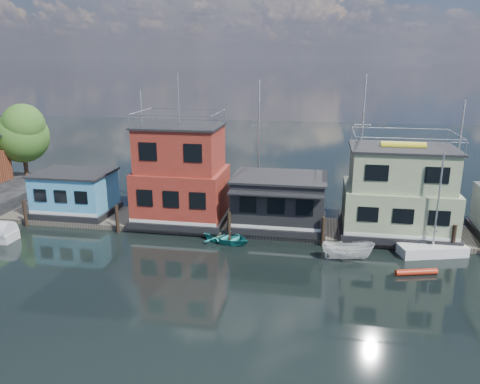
% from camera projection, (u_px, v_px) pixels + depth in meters
% --- Properties ---
extents(ground, '(160.00, 160.00, 0.00)m').
position_uv_depth(ground, '(267.00, 304.00, 26.24)').
color(ground, black).
rests_on(ground, ground).
extents(dock, '(48.00, 5.00, 0.40)m').
position_uv_depth(dock, '(285.00, 228.00, 37.54)').
color(dock, '#595147').
rests_on(dock, ground).
extents(houseboat_blue, '(6.40, 4.90, 3.66)m').
position_uv_depth(houseboat_blue, '(75.00, 193.00, 40.01)').
color(houseboat_blue, black).
rests_on(houseboat_blue, dock).
extents(houseboat_red, '(7.40, 5.90, 11.86)m').
position_uv_depth(houseboat_red, '(181.00, 176.00, 37.89)').
color(houseboat_red, black).
rests_on(houseboat_red, dock).
extents(houseboat_dark, '(7.40, 6.10, 4.06)m').
position_uv_depth(houseboat_dark, '(279.00, 201.00, 37.00)').
color(houseboat_dark, black).
rests_on(houseboat_dark, dock).
extents(houseboat_green, '(8.40, 5.90, 7.03)m').
position_uv_depth(houseboat_green, '(399.00, 193.00, 35.19)').
color(houseboat_green, black).
rests_on(houseboat_green, dock).
extents(pilings, '(42.28, 0.28, 2.20)m').
position_uv_depth(pilings, '(277.00, 229.00, 34.70)').
color(pilings, '#2D2116').
rests_on(pilings, ground).
extents(background_masts, '(36.40, 0.16, 12.00)m').
position_uv_depth(background_masts, '(346.00, 150.00, 40.95)').
color(background_masts, silver).
rests_on(background_masts, ground).
extents(day_sailer, '(4.89, 2.77, 7.32)m').
position_uv_depth(day_sailer, '(432.00, 249.00, 32.71)').
color(day_sailer, silver).
rests_on(day_sailer, ground).
extents(motorboat, '(3.56, 1.43, 1.36)m').
position_uv_depth(motorboat, '(348.00, 251.00, 31.79)').
color(motorboat, white).
rests_on(motorboat, ground).
extents(red_kayak, '(2.72, 1.11, 0.40)m').
position_uv_depth(red_kayak, '(416.00, 272.00, 29.75)').
color(red_kayak, '#B52913').
rests_on(red_kayak, ground).
extents(dinghy_teal, '(4.47, 3.91, 0.77)m').
position_uv_depth(dinghy_teal, '(227.00, 237.00, 35.00)').
color(dinghy_teal, teal).
rests_on(dinghy_teal, ground).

